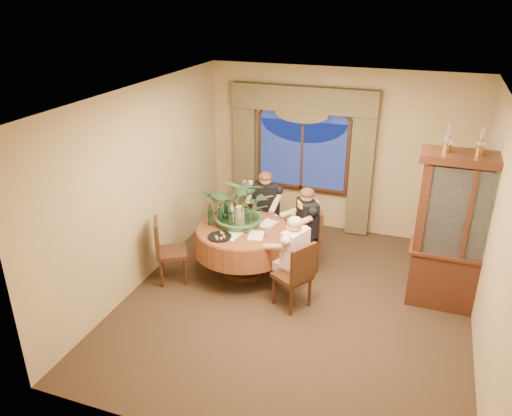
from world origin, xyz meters
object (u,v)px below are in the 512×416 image
(chair_front_left, at_px, (172,251))
(stoneware_vase, at_px, (240,216))
(centerpiece_plant, at_px, (242,181))
(wine_bottle_1, at_px, (226,210))
(person_pink, at_px, (295,258))
(wine_bottle_4, at_px, (230,219))
(oil_lamp_left, at_px, (448,138))
(oil_lamp_center, at_px, (481,141))
(wine_bottle_5, at_px, (219,211))
(wine_bottle_2, at_px, (220,214))
(chair_right, at_px, (292,274))
(wine_bottle_3, at_px, (232,214))
(person_back, at_px, (266,209))
(wine_bottle_0, at_px, (210,215))
(olive_bowl, at_px, (245,230))
(dining_table, at_px, (243,251))
(person_scarf, at_px, (307,228))
(chair_back, at_px, (255,216))
(china_cabinet, at_px, (464,235))
(chair_back_right, at_px, (304,240))

(chair_front_left, relative_size, stoneware_vase, 3.30)
(centerpiece_plant, distance_m, wine_bottle_1, 0.57)
(person_pink, relative_size, wine_bottle_4, 3.70)
(stoneware_vase, bearing_deg, person_pink, -25.11)
(oil_lamp_left, distance_m, oil_lamp_center, 0.37)
(wine_bottle_5, bearing_deg, oil_lamp_center, 1.17)
(stoneware_vase, xyz_separation_m, wine_bottle_2, (-0.27, -0.08, 0.02))
(chair_right, xyz_separation_m, centerpiece_plant, (-0.97, 0.71, 0.94))
(oil_lamp_left, relative_size, centerpiece_plant, 0.28)
(stoneware_vase, distance_m, wine_bottle_3, 0.12)
(person_back, xyz_separation_m, wine_bottle_4, (-0.18, -1.03, 0.26))
(person_pink, xyz_separation_m, wine_bottle_3, (-1.08, 0.43, 0.30))
(wine_bottle_0, bearing_deg, wine_bottle_1, 57.01)
(stoneware_vase, distance_m, olive_bowl, 0.26)
(dining_table, xyz_separation_m, stoneware_vase, (-0.09, 0.10, 0.52))
(oil_lamp_left, bearing_deg, wine_bottle_0, -175.50)
(person_scarf, bearing_deg, olive_bowl, 95.87)
(dining_table, height_order, olive_bowl, olive_bowl)
(wine_bottle_4, bearing_deg, chair_front_left, -150.35)
(dining_table, bearing_deg, wine_bottle_0, -173.50)
(chair_right, relative_size, olive_bowl, 6.58)
(chair_right, relative_size, person_back, 0.73)
(oil_lamp_center, xyz_separation_m, wine_bottle_5, (-3.36, -0.07, -1.38))
(wine_bottle_1, relative_size, wine_bottle_3, 1.00)
(person_scarf, relative_size, wine_bottle_0, 3.92)
(wine_bottle_4, bearing_deg, oil_lamp_center, 5.13)
(oil_lamp_left, distance_m, person_scarf, 2.43)
(person_pink, relative_size, person_back, 0.93)
(wine_bottle_1, bearing_deg, stoneware_vase, -17.81)
(wine_bottle_1, bearing_deg, chair_back, 78.64)
(wine_bottle_1, bearing_deg, wine_bottle_3, -38.30)
(chair_back, distance_m, wine_bottle_1, 0.94)
(wine_bottle_1, bearing_deg, china_cabinet, 0.12)
(oil_lamp_center, bearing_deg, chair_back, 165.43)
(wine_bottle_2, height_order, wine_bottle_5, same)
(chair_back, relative_size, wine_bottle_1, 2.91)
(stoneware_vase, relative_size, wine_bottle_4, 0.88)
(wine_bottle_0, bearing_deg, chair_back, 73.25)
(centerpiece_plant, bearing_deg, stoneware_vase, -105.29)
(wine_bottle_5, bearing_deg, dining_table, -15.64)
(person_scarf, bearing_deg, chair_right, 151.61)
(wine_bottle_3, bearing_deg, stoneware_vase, 13.20)
(oil_lamp_left, bearing_deg, centerpiece_plant, -179.45)
(oil_lamp_left, xyz_separation_m, centerpiece_plant, (-2.65, -0.03, -0.88))
(oil_lamp_center, bearing_deg, wine_bottle_5, -178.83)
(chair_front_left, bearing_deg, chair_back_right, 89.48)
(stoneware_vase, distance_m, wine_bottle_0, 0.43)
(person_back, bearing_deg, wine_bottle_2, 69.00)
(wine_bottle_2, bearing_deg, wine_bottle_0, -151.45)
(person_back, bearing_deg, china_cabinet, 167.12)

